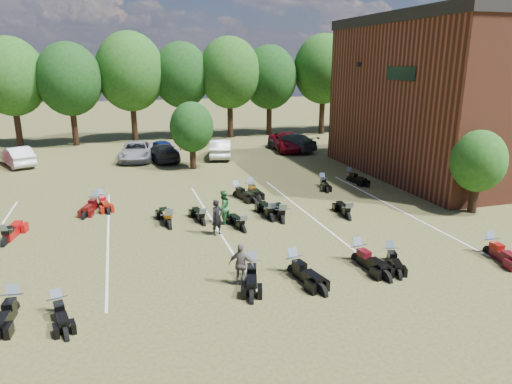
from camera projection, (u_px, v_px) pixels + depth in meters
name	position (u px, v px, depth m)	size (l,w,h in m)	color
ground	(294.00, 240.00, 20.40)	(160.00, 160.00, 0.00)	brown
car_1	(17.00, 156.00, 34.71)	(1.58, 4.54, 1.50)	silver
car_2	(137.00, 151.00, 36.76)	(2.47, 5.35, 1.49)	#919499
car_3	(162.00, 153.00, 36.44)	(1.92, 4.73, 1.37)	black
car_4	(164.00, 149.00, 37.92)	(1.61, 4.00, 1.36)	#0C1A55
car_5	(221.00, 148.00, 37.75)	(1.64, 4.71, 1.55)	#A7A6A2
car_6	(288.00, 142.00, 40.73)	(2.56, 5.56, 1.55)	#610511
car_7	(291.00, 142.00, 40.61)	(2.15, 5.28, 1.53)	#313136
person_black	(217.00, 218.00, 20.85)	(0.61, 0.40, 1.66)	black
person_green	(223.00, 207.00, 22.26)	(0.83, 0.64, 1.70)	#266631
person_grey	(241.00, 265.00, 16.14)	(0.91, 0.38, 1.55)	#605952
motorcycle_0	(15.00, 312.00, 14.58)	(0.72, 2.26, 1.26)	black
motorcycle_1	(59.00, 314.00, 14.46)	(0.65, 2.05, 1.14)	black
motorcycle_2	(252.00, 277.00, 16.94)	(0.76, 2.39, 1.33)	black
motorcycle_3	(294.00, 273.00, 17.22)	(0.78, 2.45, 1.37)	black
motorcycle_4	(389.00, 261.00, 18.29)	(0.65, 2.04, 1.14)	black
motorcycle_5	(357.00, 261.00, 18.26)	(0.78, 2.46, 1.37)	black
motorcycle_6	(489.00, 254.00, 18.97)	(0.77, 2.40, 1.34)	#4C0A14
motorcycle_7	(6.00, 244.00, 19.94)	(0.79, 2.47, 1.38)	#A00B0D
motorcycle_8	(169.00, 228.00, 21.96)	(0.79, 2.48, 1.38)	black
motorcycle_9	(203.00, 224.00, 22.40)	(0.69, 2.16, 1.20)	black
motorcycle_10	(282.00, 222.00, 22.69)	(0.78, 2.44, 1.36)	black
motorcycle_11	(243.00, 231.00, 21.47)	(0.67, 2.10, 1.17)	black
motorcycle_12	(271.00, 220.00, 22.94)	(0.79, 2.47, 1.38)	black
motorcycle_13	(348.00, 219.00, 23.15)	(0.73, 2.28, 1.27)	black
motorcycle_14	(96.00, 208.00, 24.88)	(0.73, 2.30, 1.28)	#510B0B
motorcycle_15	(101.00, 205.00, 25.35)	(0.73, 2.28, 1.27)	maroon
motorcycle_17	(250.00, 193.00, 27.74)	(0.74, 2.33, 1.30)	black
motorcycle_18	(237.00, 196.00, 27.02)	(0.75, 2.36, 1.32)	black
motorcycle_19	(322.00, 186.00, 29.30)	(0.66, 2.07, 1.15)	black
motorcycle_20	(350.00, 181.00, 30.50)	(0.73, 2.28, 1.27)	black
tree_line	(179.00, 76.00, 45.04)	(56.00, 6.00, 9.79)	black
young_tree_near_building	(478.00, 161.00, 23.50)	(2.80, 2.80, 4.16)	black
young_tree_midfield	(192.00, 127.00, 33.24)	(3.20, 3.20, 4.70)	black
parking_lines	(215.00, 225.00, 22.32)	(20.10, 14.00, 0.01)	silver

